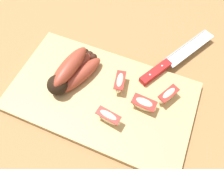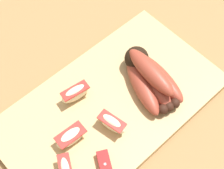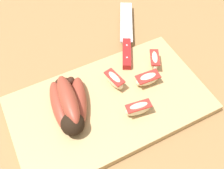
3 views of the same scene
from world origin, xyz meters
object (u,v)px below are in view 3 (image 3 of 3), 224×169
object	(u,v)px
apple_wedge_near	(148,79)
apple_wedge_extra	(154,60)
chefs_knife	(126,42)
banana_bunch	(69,105)
apple_wedge_middle	(114,80)
apple_wedge_far	(138,109)

from	to	relation	value
apple_wedge_near	apple_wedge_extra	distance (m)	0.07
chefs_knife	banana_bunch	bearing A→B (deg)	31.33
chefs_knife	apple_wedge_middle	distance (m)	0.15
chefs_knife	apple_wedge_middle	world-z (taller)	apple_wedge_middle
apple_wedge_near	apple_wedge_extra	bearing A→B (deg)	-136.80
chefs_knife	apple_wedge_far	size ratio (longest dim) A/B	3.96
apple_wedge_near	apple_wedge_middle	world-z (taller)	apple_wedge_middle
apple_wedge_middle	banana_bunch	bearing A→B (deg)	9.90
apple_wedge_extra	banana_bunch	bearing A→B (deg)	7.69
chefs_knife	apple_wedge_extra	bearing A→B (deg)	104.28
apple_wedge_near	banana_bunch	bearing A→B (deg)	-3.14
banana_bunch	apple_wedge_near	xyz separation A→B (m)	(-0.20, 0.01, -0.01)
apple_wedge_far	apple_wedge_middle	bearing A→B (deg)	-84.17
apple_wedge_near	apple_wedge_middle	xyz separation A→B (m)	(0.08, -0.03, 0.00)
banana_bunch	apple_wedge_far	bearing A→B (deg)	150.66
chefs_knife	apple_wedge_far	distance (m)	0.23
apple_wedge_middle	apple_wedge_far	xyz separation A→B (m)	(-0.01, 0.10, 0.00)
chefs_knife	apple_wedge_far	world-z (taller)	apple_wedge_far
chefs_knife	apple_wedge_extra	size ratio (longest dim) A/B	4.07
banana_bunch	apple_wedge_middle	distance (m)	0.13
banana_bunch	apple_wedge_near	size ratio (longest dim) A/B	2.48
banana_bunch	apple_wedge_far	xyz separation A→B (m)	(-0.14, 0.08, -0.01)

